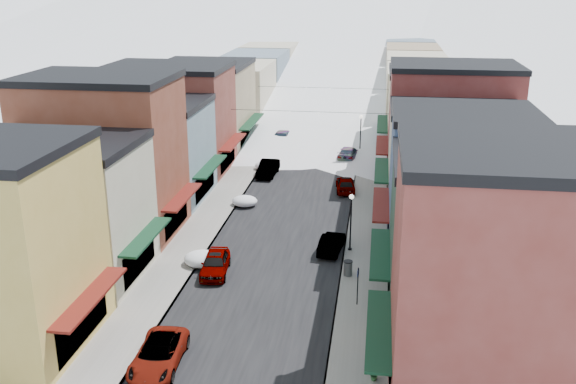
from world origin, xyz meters
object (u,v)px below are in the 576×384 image
(car_green_sedan, at_px, (332,243))
(streetlamp_near, at_px, (351,215))
(car_silver_sedan, at_px, (215,263))
(car_white_suv, at_px, (159,354))
(car_dark_hatch, at_px, (268,168))
(trash_can, at_px, (348,268))

(car_green_sedan, height_order, streetlamp_near, streetlamp_near)
(car_green_sedan, bearing_deg, car_silver_sedan, 39.25)
(car_white_suv, distance_m, car_silver_sedan, 11.23)
(car_white_suv, height_order, car_silver_sedan, car_silver_sedan)
(car_dark_hatch, distance_m, streetlamp_near, 20.39)
(streetlamp_near, bearing_deg, trash_can, -88.97)
(car_green_sedan, bearing_deg, trash_can, 115.81)
(car_white_suv, relative_size, car_silver_sedan, 1.14)
(car_silver_sedan, bearing_deg, trash_can, -2.05)
(car_white_suv, relative_size, car_dark_hatch, 1.07)
(car_white_suv, xyz_separation_m, car_green_sedan, (7.77, 16.05, -0.02))
(car_white_suv, distance_m, car_dark_hatch, 34.26)
(car_white_suv, distance_m, streetlamp_near, 18.75)
(car_dark_hatch, bearing_deg, car_silver_sedan, -87.00)
(trash_can, bearing_deg, streetlamp_near, 91.03)
(car_silver_sedan, relative_size, car_dark_hatch, 0.94)
(car_green_sedan, xyz_separation_m, trash_can, (1.44, -4.18, 0.01))
(car_dark_hatch, xyz_separation_m, car_green_sedan, (7.94, -18.21, -0.10))
(car_white_suv, xyz_separation_m, car_dark_hatch, (-0.17, 34.26, 0.08))
(car_silver_sedan, xyz_separation_m, car_dark_hatch, (-0.34, 23.03, 0.02))
(car_white_suv, bearing_deg, trash_can, 49.38)
(trash_can, bearing_deg, car_dark_hatch, 112.72)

